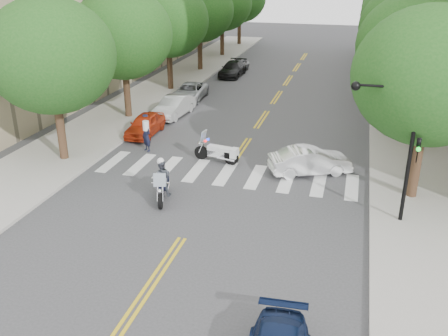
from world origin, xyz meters
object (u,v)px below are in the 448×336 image
at_px(motorcycle_police, 162,181).
at_px(officer_standing, 147,137).
at_px(convertible, 310,161).
at_px(motorcycle_parked, 220,152).

relative_size(motorcycle_police, officer_standing, 1.42).
bearing_deg(convertible, motorcycle_police, 102.34).
bearing_deg(motorcycle_police, motorcycle_parked, -122.27).
xyz_separation_m(motorcycle_police, convertible, (6.08, 4.60, -0.21)).
relative_size(motorcycle_parked, convertible, 0.62).
bearing_deg(motorcycle_parked, motorcycle_police, 174.77).
height_order(motorcycle_parked, convertible, motorcycle_parked).
bearing_deg(officer_standing, motorcycle_police, -29.41).
relative_size(motorcycle_parked, officer_standing, 1.50).
distance_m(motorcycle_parked, officer_standing, 4.48).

